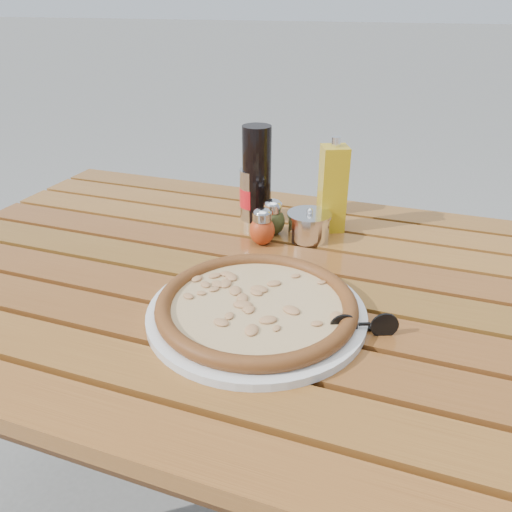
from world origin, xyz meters
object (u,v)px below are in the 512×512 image
(oregano_shaker, at_px, (273,218))
(dark_bottle, at_px, (257,174))
(pizza, at_px, (257,305))
(olive_oil_cruet, at_px, (332,188))
(plate, at_px, (257,313))
(sunglasses, at_px, (363,326))
(pepper_shaker, at_px, (262,227))
(table, at_px, (253,308))
(parmesan_tin, at_px, (309,225))
(soda_can, at_px, (254,195))

(oregano_shaker, relative_size, dark_bottle, 0.37)
(pizza, relative_size, olive_oil_cruet, 1.61)
(plate, height_order, sunglasses, sunglasses)
(pizza, height_order, sunglasses, sunglasses)
(olive_oil_cruet, distance_m, sunglasses, 0.41)
(plate, xyz_separation_m, dark_bottle, (-0.14, 0.39, 0.10))
(plate, relative_size, pepper_shaker, 4.39)
(pizza, height_order, dark_bottle, dark_bottle)
(table, relative_size, parmesan_tin, 11.71)
(pepper_shaker, xyz_separation_m, parmesan_tin, (0.09, 0.06, -0.01))
(table, relative_size, plate, 3.89)
(pizza, xyz_separation_m, parmesan_tin, (0.01, 0.32, 0.01))
(pizza, relative_size, soda_can, 2.82)
(plate, xyz_separation_m, oregano_shaker, (-0.08, 0.32, 0.03))
(parmesan_tin, bearing_deg, oregano_shaker, -177.36)
(pepper_shaker, bearing_deg, dark_bottle, 114.40)
(table, height_order, dark_bottle, dark_bottle)
(pizza, bearing_deg, oregano_shaker, 103.44)
(plate, bearing_deg, oregano_shaker, 103.44)
(table, xyz_separation_m, pizza, (0.05, -0.13, 0.10))
(table, relative_size, oregano_shaker, 17.07)
(pizza, bearing_deg, dark_bottle, 109.60)
(dark_bottle, height_order, soda_can, dark_bottle)
(dark_bottle, xyz_separation_m, parmesan_tin, (0.14, -0.06, -0.08))
(pepper_shaker, relative_size, soda_can, 0.68)
(plate, relative_size, parmesan_tin, 3.01)
(oregano_shaker, bearing_deg, soda_can, 134.99)
(dark_bottle, bearing_deg, table, -72.09)
(olive_oil_cruet, distance_m, parmesan_tin, 0.10)
(table, xyz_separation_m, parmesan_tin, (0.06, 0.19, 0.11))
(oregano_shaker, distance_m, sunglasses, 0.40)
(plate, height_order, parmesan_tin, parmesan_tin)
(sunglasses, bearing_deg, oregano_shaker, 106.32)
(soda_can, distance_m, parmesan_tin, 0.17)
(plate, xyz_separation_m, pepper_shaker, (-0.08, 0.26, 0.03))
(soda_can, height_order, sunglasses, soda_can)
(oregano_shaker, xyz_separation_m, olive_oil_cruet, (0.11, 0.07, 0.06))
(pizza, xyz_separation_m, dark_bottle, (-0.14, 0.39, 0.09))
(pizza, distance_m, pepper_shaker, 0.27)
(table, xyz_separation_m, plate, (0.05, -0.13, 0.08))
(oregano_shaker, xyz_separation_m, parmesan_tin, (0.08, 0.00, -0.01))
(pizza, bearing_deg, parmesan_tin, 89.01)
(plate, distance_m, dark_bottle, 0.42)
(dark_bottle, relative_size, sunglasses, 2.06)
(pepper_shaker, xyz_separation_m, olive_oil_cruet, (0.12, 0.13, 0.06))
(table, relative_size, sunglasses, 13.08)
(plate, distance_m, parmesan_tin, 0.32)
(soda_can, bearing_deg, table, -70.70)
(plate, bearing_deg, dark_bottle, 109.60)
(olive_oil_cruet, bearing_deg, pizza, -95.65)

